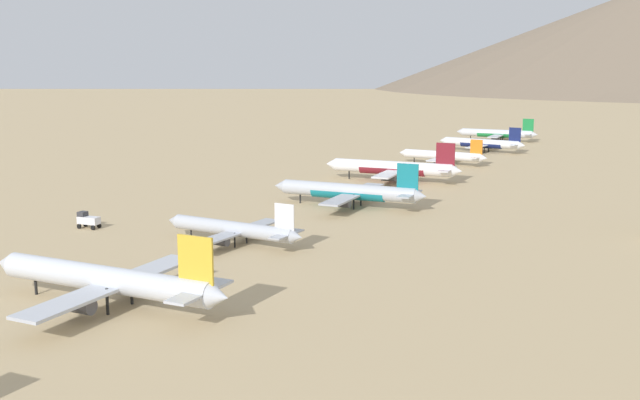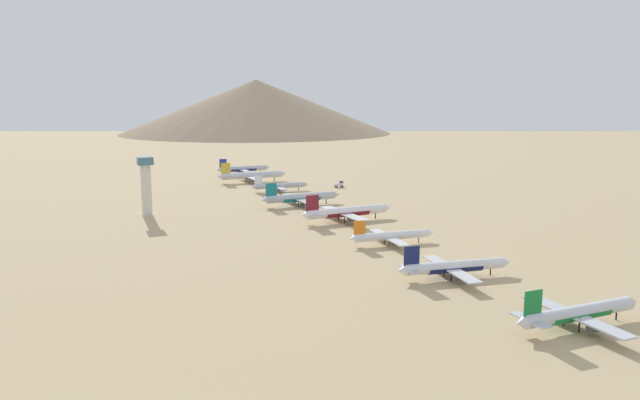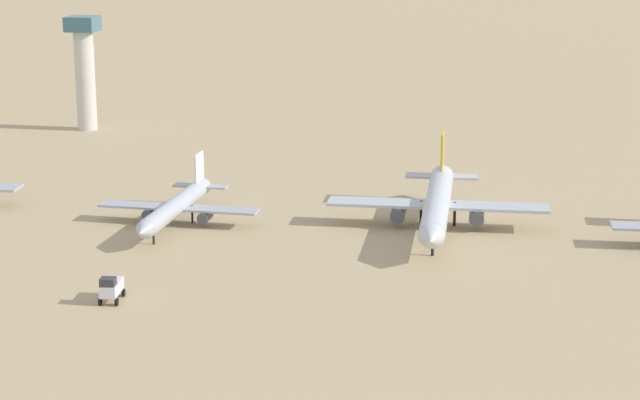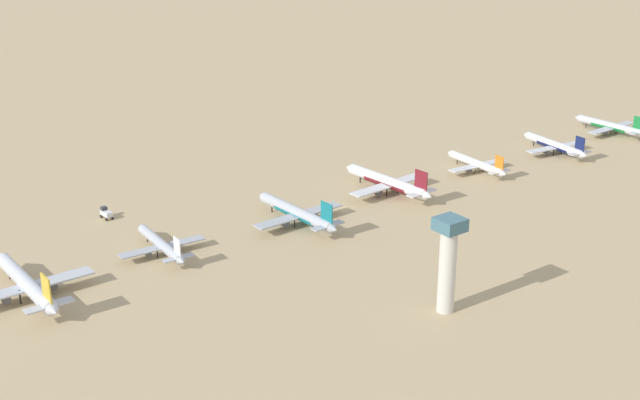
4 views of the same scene
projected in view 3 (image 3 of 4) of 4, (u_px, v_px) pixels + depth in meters
parked_jet_5 at (177, 206)px, 197.28m from camera, size 35.12×28.52×10.13m
parked_jet_6 at (438, 203)px, 194.81m from camera, size 46.83×37.95×13.53m
service_truck at (111, 287)px, 159.46m from camera, size 5.38×3.07×3.90m
control_tower at (85, 67)px, 279.08m from camera, size 7.20×7.20×27.79m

